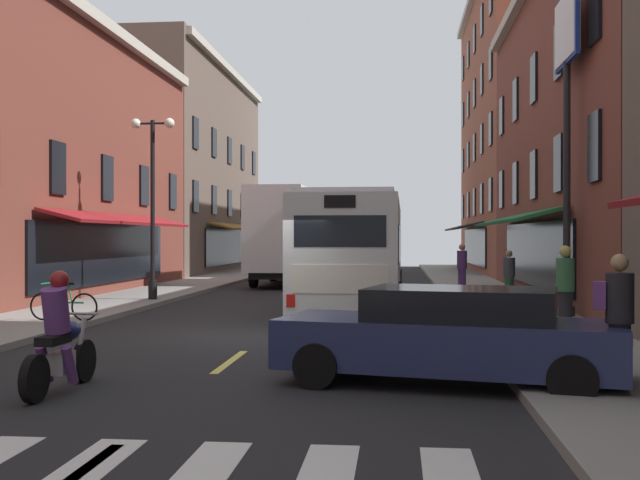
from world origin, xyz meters
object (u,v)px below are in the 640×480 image
(box_truck, at_px, (286,237))
(sedan_mid, at_px, (451,335))
(bicycle_near, at_px, (64,305))
(pedestrian_near, at_px, (618,317))
(pedestrian_mid, at_px, (565,288))
(billboard_sign, at_px, (567,74))
(pedestrian_far, at_px, (509,276))
(sedan_near, at_px, (314,263))
(pedestrian_rear, at_px, (462,267))
(transit_bus, at_px, (357,251))
(street_lamp_twin, at_px, (153,200))
(motorcycle_rider, at_px, (60,340))

(box_truck, bearing_deg, sedan_mid, -76.04)
(bicycle_near, relative_size, pedestrian_near, 0.98)
(pedestrian_near, relative_size, pedestrian_mid, 0.97)
(billboard_sign, relative_size, pedestrian_far, 5.15)
(sedan_near, distance_m, pedestrian_rear, 16.17)
(transit_bus, height_order, sedan_near, transit_bus)
(street_lamp_twin, bearing_deg, pedestrian_rear, 22.93)
(transit_bus, bearing_deg, billboard_sign, -30.76)
(billboard_sign, bearing_deg, transit_bus, 149.24)
(pedestrian_near, bearing_deg, box_truck, -142.77)
(pedestrian_far, bearing_deg, motorcycle_rider, 8.14)
(pedestrian_near, bearing_deg, pedestrian_mid, -166.27)
(transit_bus, bearing_deg, street_lamp_twin, 172.88)
(transit_bus, bearing_deg, bicycle_near, -140.08)
(sedan_mid, bearing_deg, street_lamp_twin, 123.58)
(pedestrian_near, relative_size, pedestrian_far, 1.11)
(motorcycle_rider, relative_size, pedestrian_near, 1.18)
(pedestrian_rear, bearing_deg, transit_bus, -80.20)
(bicycle_near, bearing_deg, sedan_near, 82.70)
(box_truck, distance_m, pedestrian_mid, 19.66)
(motorcycle_rider, xyz_separation_m, pedestrian_far, (7.96, 13.93, 0.23))
(pedestrian_far, xyz_separation_m, pedestrian_rear, (-1.08, 4.17, 0.09))
(sedan_mid, xyz_separation_m, motorcycle_rider, (-5.33, -1.03, -0.00))
(bicycle_near, bearing_deg, pedestrian_mid, -7.76)
(motorcycle_rider, relative_size, pedestrian_mid, 1.15)
(transit_bus, xyz_separation_m, box_truck, (-3.68, 10.72, 0.43))
(billboard_sign, xyz_separation_m, pedestrian_far, (-0.83, 4.14, -5.27))
(transit_bus, xyz_separation_m, sedan_mid, (1.97, -12.00, -1.00))
(pedestrian_rear, height_order, street_lamp_twin, street_lamp_twin)
(sedan_mid, height_order, street_lamp_twin, street_lamp_twin)
(motorcycle_rider, relative_size, pedestrian_rear, 1.19)
(pedestrian_mid, bearing_deg, box_truck, -83.29)
(sedan_near, distance_m, pedestrian_far, 20.41)
(pedestrian_near, bearing_deg, sedan_near, -148.07)
(motorcycle_rider, bearing_deg, pedestrian_mid, 36.79)
(pedestrian_mid, relative_size, pedestrian_rear, 1.04)
(bicycle_near, distance_m, pedestrian_mid, 11.34)
(billboard_sign, relative_size, street_lamp_twin, 1.41)
(transit_bus, height_order, bicycle_near, transit_bus)
(billboard_sign, relative_size, motorcycle_rider, 3.92)
(sedan_mid, relative_size, pedestrian_near, 2.88)
(pedestrian_far, bearing_deg, transit_bus, -41.00)
(bicycle_near, distance_m, pedestrian_far, 12.97)
(pedestrian_rear, bearing_deg, sedan_near, 160.01)
(transit_bus, xyz_separation_m, street_lamp_twin, (-6.54, 0.82, 1.60))
(bicycle_near, relative_size, pedestrian_rear, 0.99)
(billboard_sign, distance_m, pedestrian_far, 6.75)
(box_truck, xyz_separation_m, pedestrian_near, (7.76, -23.42, -1.07))
(transit_bus, bearing_deg, pedestrian_mid, -57.07)
(sedan_mid, height_order, pedestrian_rear, pedestrian_rear)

